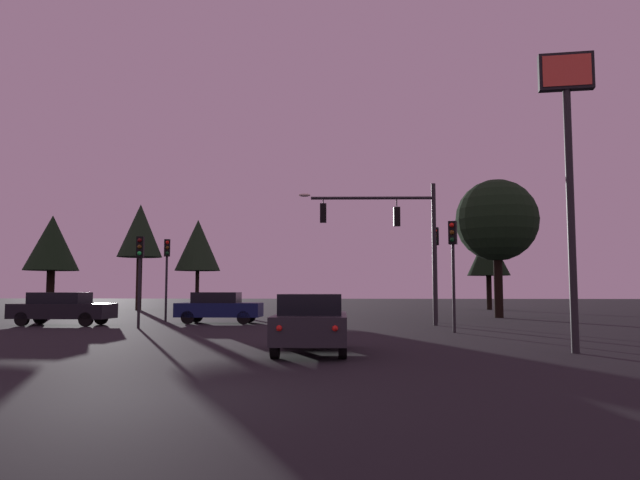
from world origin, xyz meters
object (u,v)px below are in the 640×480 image
(store_sign_illuminated, at_px, (568,134))
(tree_lot_edge, at_px, (140,231))
(traffic_light_corner_left, at_px, (167,263))
(car_crossing_left, at_px, (219,307))
(tree_behind_sign, at_px, (52,244))
(car_crossing_right, at_px, (62,308))
(tree_right_cluster, at_px, (198,245))
(car_nearside_lane, at_px, (312,322))
(traffic_light_corner_right, at_px, (436,255))
(tree_left_far, at_px, (497,221))
(traffic_light_median, at_px, (453,253))
(traffic_light_far_side, at_px, (140,263))
(tree_center_horizon, at_px, (488,254))
(traffic_signal_mast_arm, at_px, (394,229))

(store_sign_illuminated, height_order, tree_lot_edge, tree_lot_edge)
(traffic_light_corner_left, height_order, car_crossing_left, traffic_light_corner_left)
(tree_behind_sign, bearing_deg, car_crossing_right, -58.87)
(tree_right_cluster, bearing_deg, store_sign_illuminated, -60.89)
(car_nearside_lane, xyz_separation_m, store_sign_illuminated, (6.78, 0.39, 4.94))
(traffic_light_corner_right, distance_m, car_crossing_right, 18.16)
(tree_left_far, bearing_deg, store_sign_illuminated, -97.54)
(traffic_light_median, relative_size, car_nearside_lane, 1.01)
(traffic_light_far_side, xyz_separation_m, car_nearside_lane, (8.18, -9.64, -2.00))
(traffic_light_corner_right, relative_size, tree_behind_sign, 0.78)
(traffic_light_corner_right, height_order, store_sign_illuminated, store_sign_illuminated)
(car_nearside_lane, height_order, tree_left_far, tree_left_far)
(store_sign_illuminated, bearing_deg, traffic_light_median, 104.60)
(traffic_light_median, relative_size, tree_behind_sign, 0.70)
(traffic_light_corner_right, height_order, car_crossing_left, traffic_light_corner_right)
(store_sign_illuminated, xyz_separation_m, tree_left_far, (2.68, 20.23, 0.03))
(car_crossing_right, height_order, tree_left_far, tree_left_far)
(car_nearside_lane, relative_size, tree_behind_sign, 0.69)
(tree_left_far, bearing_deg, traffic_light_corner_right, -127.86)
(traffic_light_corner_right, distance_m, tree_left_far, 7.47)
(traffic_light_far_side, bearing_deg, traffic_light_corner_left, 96.21)
(traffic_light_corner_left, relative_size, traffic_light_far_side, 1.09)
(car_crossing_left, bearing_deg, tree_behind_sign, 153.93)
(traffic_light_corner_right, bearing_deg, car_crossing_right, -168.70)
(tree_left_far, bearing_deg, tree_lot_edge, 155.35)
(traffic_light_corner_right, distance_m, traffic_light_median, 7.26)
(store_sign_illuminated, bearing_deg, car_crossing_left, 133.13)
(tree_behind_sign, relative_size, tree_center_horizon, 0.93)
(tree_right_cluster, bearing_deg, tree_lot_edge, -147.80)
(traffic_light_far_side, distance_m, store_sign_illuminated, 17.83)
(car_nearside_lane, bearing_deg, tree_lot_edge, 117.21)
(tree_behind_sign, height_order, tree_right_cluster, tree_right_cluster)
(traffic_signal_mast_arm, distance_m, traffic_light_far_side, 11.55)
(tree_lot_edge, bearing_deg, traffic_light_median, -48.97)
(car_crossing_right, bearing_deg, store_sign_illuminated, -29.96)
(traffic_light_corner_left, bearing_deg, tree_center_horizon, 44.55)
(traffic_light_median, relative_size, car_crossing_left, 1.02)
(traffic_light_far_side, bearing_deg, traffic_light_median, -8.07)
(traffic_light_far_side, height_order, store_sign_illuminated, store_sign_illuminated)
(traffic_light_far_side, distance_m, tree_lot_edge, 24.86)
(traffic_signal_mast_arm, height_order, tree_right_cluster, tree_right_cluster)
(car_nearside_lane, height_order, store_sign_illuminated, store_sign_illuminated)
(car_nearside_lane, xyz_separation_m, car_crossing_right, (-12.51, 11.51, 0.00))
(traffic_light_corner_right, height_order, tree_right_cluster, tree_right_cluster)
(traffic_light_median, height_order, car_crossing_left, traffic_light_median)
(traffic_light_far_side, xyz_separation_m, tree_center_horizon, (20.27, 26.00, 1.89))
(traffic_signal_mast_arm, height_order, tree_center_horizon, traffic_signal_mast_arm)
(tree_lot_edge, bearing_deg, tree_right_cluster, 32.20)
(store_sign_illuminated, bearing_deg, tree_lot_edge, 126.15)
(car_nearside_lane, relative_size, tree_lot_edge, 0.48)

